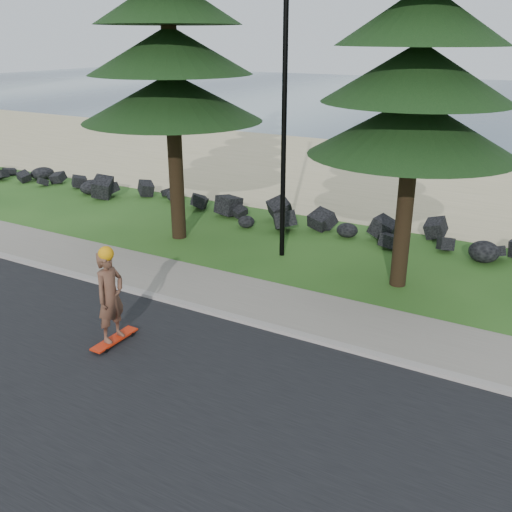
# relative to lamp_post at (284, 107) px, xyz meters

# --- Properties ---
(ground) EXTENTS (160.00, 160.00, 0.00)m
(ground) POSITION_rel_lamp_post_xyz_m (0.00, -3.20, -4.13)
(ground) COLOR #254F18
(ground) RESTS_ON ground
(road) EXTENTS (160.00, 7.00, 0.02)m
(road) POSITION_rel_lamp_post_xyz_m (0.00, -7.70, -4.12)
(road) COLOR black
(road) RESTS_ON ground
(kerb) EXTENTS (160.00, 0.20, 0.10)m
(kerb) POSITION_rel_lamp_post_xyz_m (0.00, -4.10, -4.08)
(kerb) COLOR #9D948D
(kerb) RESTS_ON ground
(sidewalk) EXTENTS (160.00, 2.00, 0.08)m
(sidewalk) POSITION_rel_lamp_post_xyz_m (0.00, -3.00, -4.09)
(sidewalk) COLOR slate
(sidewalk) RESTS_ON ground
(beach_sand) EXTENTS (160.00, 15.00, 0.01)m
(beach_sand) POSITION_rel_lamp_post_xyz_m (0.00, 11.30, -4.13)
(beach_sand) COLOR tan
(beach_sand) RESTS_ON ground
(ocean) EXTENTS (160.00, 58.00, 0.01)m
(ocean) POSITION_rel_lamp_post_xyz_m (0.00, 47.80, -4.13)
(ocean) COLOR #2F445B
(ocean) RESTS_ON ground
(seawall_boulders) EXTENTS (60.00, 2.40, 1.10)m
(seawall_boulders) POSITION_rel_lamp_post_xyz_m (0.00, 2.40, -4.13)
(seawall_boulders) COLOR black
(seawall_boulders) RESTS_ON ground
(lamp_post) EXTENTS (0.25, 0.14, 8.14)m
(lamp_post) POSITION_rel_lamp_post_xyz_m (0.00, 0.00, 0.00)
(lamp_post) COLOR black
(lamp_post) RESTS_ON ground
(skateboarder) EXTENTS (0.45, 1.13, 2.10)m
(skateboarder) POSITION_rel_lamp_post_xyz_m (-0.65, -6.19, -3.08)
(skateboarder) COLOR red
(skateboarder) RESTS_ON ground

